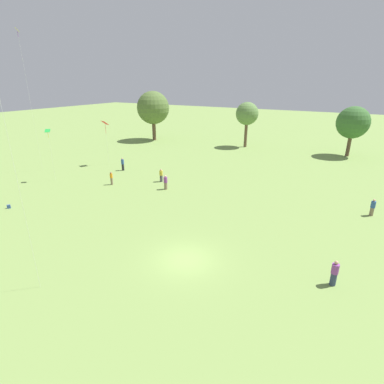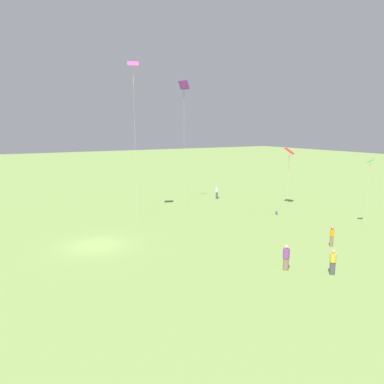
% 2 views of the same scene
% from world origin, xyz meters
% --- Properties ---
extents(ground_plane, '(240.00, 240.00, 0.00)m').
position_xyz_m(ground_plane, '(0.00, 0.00, 0.00)').
color(ground_plane, '#7A994C').
extents(person_0, '(0.51, 0.51, 1.69)m').
position_xyz_m(person_0, '(-11.95, 13.79, 0.83)').
color(person_0, '#4C4C51').
rests_on(person_0, ground_plane).
extents(person_3, '(0.40, 0.40, 1.85)m').
position_xyz_m(person_3, '(-19.86, -12.07, 0.94)').
color(person_3, '#4C4C51').
rests_on(person_3, ground_plane).
extents(person_5, '(0.62, 0.62, 1.77)m').
position_xyz_m(person_5, '(-9.82, 11.70, 0.87)').
color(person_5, '#847056').
rests_on(person_5, ground_plane).
extents(person_6, '(0.46, 0.46, 1.67)m').
position_xyz_m(person_6, '(-16.66, 9.75, 0.84)').
color(person_6, '#847056').
rests_on(person_6, ground_plane).
extents(kite_0, '(0.82, 0.81, 6.63)m').
position_xyz_m(kite_0, '(-24.26, 7.35, 6.14)').
color(kite_0, green).
rests_on(kite_0, ground_plane).
extents(kite_3, '(1.32, 1.42, 15.02)m').
position_xyz_m(kite_3, '(-14.08, -10.66, 14.10)').
color(kite_3, purple).
rests_on(kite_3, ground_plane).
extents(kite_4, '(1.39, 1.32, 16.16)m').
position_xyz_m(kite_4, '(-6.45, -7.25, 15.29)').
color(kite_4, '#E54C99').
rests_on(kite_4, ground_plane).
extents(kite_5, '(1.65, 1.58, 7.16)m').
position_xyz_m(kite_5, '(-24.63, -3.65, 6.63)').
color(kite_5, red).
rests_on(kite_5, ground_plane).
extents(picnic_bag_0, '(0.35, 0.37, 0.38)m').
position_xyz_m(picnic_bag_0, '(-20.51, -1.00, 0.19)').
color(picnic_bag_0, '#33518C').
rests_on(picnic_bag_0, ground_plane).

